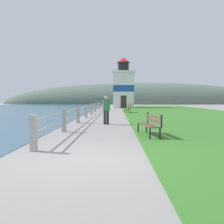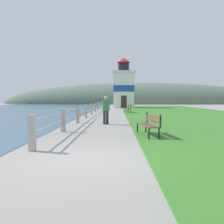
# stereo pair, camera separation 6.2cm
# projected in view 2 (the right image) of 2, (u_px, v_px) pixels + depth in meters

# --- Properties ---
(ground_plane) EXTENTS (160.00, 160.00, 0.00)m
(ground_plane) POSITION_uv_depth(u_px,v_px,m) (81.00, 160.00, 6.20)
(ground_plane) COLOR gray
(grass_verge) EXTENTS (12.00, 53.20, 0.06)m
(grass_verge) POSITION_uv_depth(u_px,v_px,m) (188.00, 114.00, 23.74)
(grass_verge) COLOR #387528
(grass_verge) RESTS_ON ground_plane
(seawall_railing) EXTENTS (0.18, 29.32, 1.05)m
(seawall_railing) POSITION_uv_depth(u_px,v_px,m) (89.00, 109.00, 21.74)
(seawall_railing) COLOR #A8A399
(seawall_railing) RESTS_ON ground_plane
(park_bench_near) EXTENTS (0.74, 1.98, 0.94)m
(park_bench_near) POSITION_uv_depth(u_px,v_px,m) (149.00, 123.00, 9.89)
(park_bench_near) COLOR brown
(park_bench_near) RESTS_ON ground_plane
(park_bench_midway) EXTENTS (0.61, 1.70, 0.94)m
(park_bench_midway) POSITION_uv_depth(u_px,v_px,m) (128.00, 108.00, 26.04)
(park_bench_midway) COLOR brown
(park_bench_midway) RESTS_ON ground_plane
(lighthouse) EXTENTS (3.77, 3.77, 8.18)m
(lighthouse) POSITION_uv_depth(u_px,v_px,m) (124.00, 87.00, 40.86)
(lighthouse) COLOR white
(lighthouse) RESTS_ON ground_plane
(person_strolling) EXTENTS (0.46, 0.36, 1.68)m
(person_strolling) POSITION_uv_depth(u_px,v_px,m) (106.00, 109.00, 14.65)
(person_strolling) COLOR #28282D
(person_strolling) RESTS_ON ground_plane
(distant_hillside) EXTENTS (80.00, 16.00, 12.00)m
(distant_hillside) POSITION_uv_depth(u_px,v_px,m) (142.00, 104.00, 71.38)
(distant_hillside) COLOR #566B5B
(distant_hillside) RESTS_ON ground_plane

